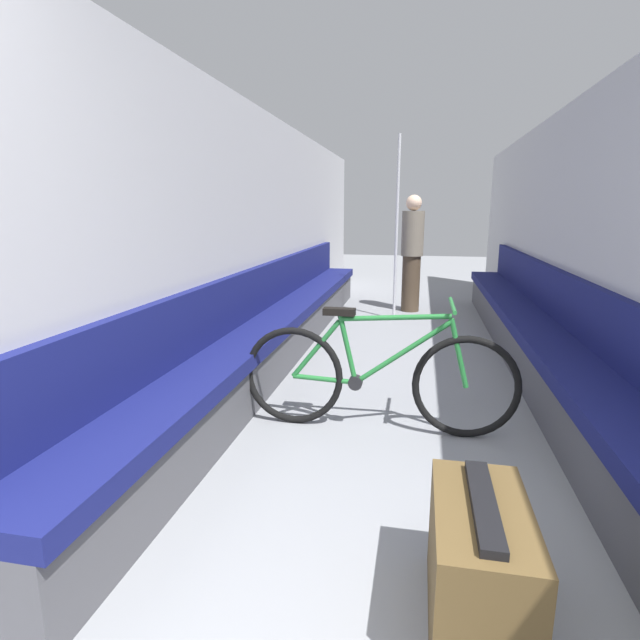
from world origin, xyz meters
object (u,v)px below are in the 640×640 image
object	(u,v)px
grab_pole_near	(397,232)
luggage_bag	(479,567)
bench_seat_row_left	(280,326)
bicycle	(376,377)
bench_seat_row_right	(537,338)
passenger_standing	(412,252)

from	to	relation	value
grab_pole_near	luggage_bag	size ratio (longest dim) A/B	3.79
bench_seat_row_left	bicycle	xyz separation A→B (m)	(1.05, -1.47, 0.06)
bench_seat_row_left	bicycle	bearing A→B (deg)	-54.41
bench_seat_row_right	grab_pole_near	size ratio (longest dim) A/B	2.97
bench_seat_row_left	passenger_standing	distance (m)	2.79
passenger_standing	luggage_bag	size ratio (longest dim) A/B	2.63
bench_seat_row_right	passenger_standing	size ratio (longest dim) A/B	4.30
grab_pole_near	passenger_standing	distance (m)	0.67
bicycle	passenger_standing	xyz separation A→B (m)	(0.13, 3.94, 0.46)
bench_seat_row_left	grab_pole_near	world-z (taller)	grab_pole_near
bench_seat_row_left	bicycle	size ratio (longest dim) A/B	3.89
luggage_bag	passenger_standing	bearing A→B (deg)	93.65
bicycle	luggage_bag	bearing A→B (deg)	-56.54
bicycle	grab_pole_near	world-z (taller)	grab_pole_near
bench_seat_row_right	passenger_standing	xyz separation A→B (m)	(-1.14, 2.47, 0.51)
grab_pole_near	luggage_bag	bearing A→B (deg)	-83.69
passenger_standing	bench_seat_row_right	bearing A→B (deg)	-36.93
bench_seat_row_right	passenger_standing	bearing A→B (deg)	114.67
bicycle	grab_pole_near	xyz separation A→B (m)	(-0.06, 3.37, 0.76)
bench_seat_row_right	luggage_bag	size ratio (longest dim) A/B	11.29
grab_pole_near	luggage_bag	distance (m)	4.96
bicycle	luggage_bag	size ratio (longest dim) A/B	2.90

